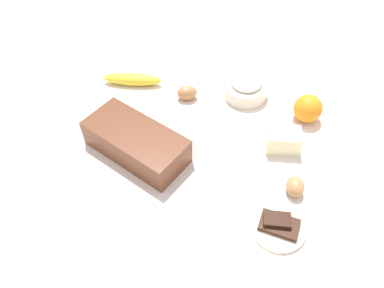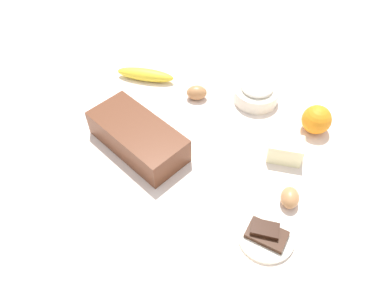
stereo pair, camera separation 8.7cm
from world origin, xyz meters
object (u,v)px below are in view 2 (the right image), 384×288
egg_beside_bowl (197,93)px  banana (145,75)px  egg_near_butter (290,198)px  loaf_pan (138,136)px  butter_block (285,149)px  chocolate_plate (266,235)px  orange_fruit (317,120)px  flour_bowl (256,92)px

egg_beside_bowl → banana: bearing=2.3°
egg_near_butter → loaf_pan: bearing=5.6°
banana → egg_beside_bowl: size_ratio=3.02×
butter_block → chocolate_plate: (-0.06, 0.25, -0.02)m
banana → orange_fruit: orange_fruit is taller
banana → flour_bowl: bearing=-164.9°
banana → egg_near_butter: (-0.58, 0.21, 0.00)m
egg_near_butter → egg_beside_bowl: 0.44m
flour_bowl → chocolate_plate: size_ratio=1.05×
orange_fruit → egg_beside_bowl: size_ratio=1.32×
loaf_pan → egg_near_butter: size_ratio=5.24×
flour_bowl → egg_beside_bowl: 0.18m
egg_near_butter → chocolate_plate: (0.01, 0.12, -0.01)m
butter_block → orange_fruit: bearing=-104.5°
orange_fruit → banana: bearing=6.8°
banana → orange_fruit: bearing=-173.2°
orange_fruit → egg_near_butter: (-0.03, 0.27, -0.02)m
loaf_pan → flour_bowl: 0.39m
butter_block → egg_beside_bowl: (0.32, -0.08, -0.01)m
flour_bowl → banana: flour_bowl is taller
flour_bowl → chocolate_plate: 0.47m
flour_bowl → butter_block: 0.23m
banana → egg_beside_bowl: egg_beside_bowl is taller
egg_beside_bowl → butter_block: bearing=165.8°
butter_block → egg_beside_bowl: 0.33m
loaf_pan → egg_beside_bowl: (-0.03, -0.26, -0.02)m
loaf_pan → chocolate_plate: loaf_pan is taller
loaf_pan → butter_block: bearing=-140.9°
orange_fruit → butter_block: bearing=75.5°
loaf_pan → flour_bowl: size_ratio=2.22×
orange_fruit → egg_near_butter: bearing=96.3°
banana → chocolate_plate: 0.65m
loaf_pan → chocolate_plate: bearing=-176.8°
butter_block → chocolate_plate: size_ratio=0.69×
loaf_pan → egg_beside_bowl: loaf_pan is taller
banana → orange_fruit: 0.55m
butter_block → egg_near_butter: size_ratio=1.56×
flour_bowl → egg_near_butter: 0.38m
orange_fruit → egg_beside_bowl: bearing=9.1°
orange_fruit → chocolate_plate: (-0.02, 0.39, -0.03)m
egg_beside_bowl → chocolate_plate: 0.50m
loaf_pan → egg_beside_bowl: bearing=-84.5°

